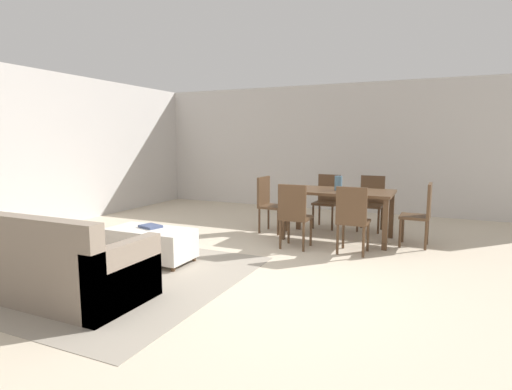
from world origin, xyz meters
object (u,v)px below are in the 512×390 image
at_px(dining_chair_head_east, 421,211).
at_px(dining_chair_far_right, 371,200).
at_px(dining_chair_near_right, 352,216).
at_px(dining_chair_head_west, 269,201).
at_px(couch, 40,265).
at_px(ottoman_table, 151,243).
at_px(book_on_ottoman, 151,226).
at_px(vase_centerpiece, 338,183).
at_px(dining_chair_near_left, 294,212).
at_px(dining_table, 338,196).
at_px(dining_chair_far_left, 327,198).

bearing_deg(dining_chair_head_east, dining_chair_far_right, 134.33).
height_order(dining_chair_near_right, dining_chair_head_west, same).
bearing_deg(dining_chair_head_west, dining_chair_head_east, 0.17).
bearing_deg(dining_chair_head_east, couch, -133.88).
relative_size(ottoman_table, dining_chair_far_right, 1.18).
relative_size(ottoman_table, book_on_ottoman, 4.17).
height_order(dining_chair_far_right, vase_centerpiece, vase_centerpiece).
height_order(dining_chair_near_left, vase_centerpiece, vase_centerpiece).
bearing_deg(couch, dining_table, 58.18).
relative_size(ottoman_table, dining_chair_near_right, 1.18).
bearing_deg(dining_chair_far_right, vase_centerpiece, -113.69).
xyz_separation_m(couch, dining_chair_head_west, (1.01, 3.49, 0.23)).
height_order(couch, dining_chair_near_left, dining_chair_near_left).
distance_m(dining_chair_near_left, dining_chair_head_west, 1.12).
xyz_separation_m(dining_chair_near_left, dining_chair_far_left, (0.05, 1.64, 0.00)).
distance_m(dining_chair_far_right, dining_chair_head_east, 1.18).
bearing_deg(dining_chair_head_west, ottoman_table, -108.18).
bearing_deg(dining_chair_far_left, dining_chair_head_west, -135.07).
height_order(ottoman_table, book_on_ottoman, book_on_ottoman).
relative_size(dining_chair_far_left, dining_chair_head_west, 1.00).
bearing_deg(dining_chair_far_right, dining_chair_near_left, -115.03).
height_order(dining_chair_far_left, vase_centerpiece, vase_centerpiece).
distance_m(dining_chair_head_west, vase_centerpiece, 1.21).
bearing_deg(dining_chair_far_right, book_on_ottoman, -127.73).
relative_size(dining_chair_far_right, dining_chair_head_west, 1.00).
xyz_separation_m(dining_chair_far_left, dining_chair_head_west, (-0.79, -0.79, 0.00)).
relative_size(dining_table, dining_chair_near_left, 1.78).
xyz_separation_m(dining_chair_near_left, dining_chair_head_west, (-0.74, 0.85, 0.00)).
bearing_deg(dining_chair_near_left, couch, -123.46).
bearing_deg(vase_centerpiece, dining_table, 121.45).
height_order(ottoman_table, dining_chair_near_right, dining_chair_near_right).
distance_m(couch, dining_chair_far_left, 4.64).
xyz_separation_m(dining_chair_near_right, vase_centerpiece, (-0.38, 0.79, 0.35)).
distance_m(dining_chair_far_right, book_on_ottoman, 3.73).
relative_size(dining_chair_near_left, dining_chair_head_east, 1.00).
xyz_separation_m(dining_chair_far_left, dining_chair_far_right, (0.74, 0.06, 0.00)).
distance_m(dining_chair_near_left, dining_chair_near_right, 0.80).
bearing_deg(dining_table, ottoman_table, -130.83).
bearing_deg(dining_chair_head_east, dining_chair_near_right, -135.47).
height_order(dining_table, dining_chair_head_west, dining_chair_head_west).
height_order(couch, book_on_ottoman, couch).
xyz_separation_m(ottoman_table, dining_chair_head_east, (3.06, 2.17, 0.28)).
bearing_deg(dining_table, dining_chair_far_left, 114.74).
relative_size(dining_chair_near_left, dining_chair_far_right, 1.00).
bearing_deg(couch, dining_chair_head_east, 46.12).
bearing_deg(dining_chair_head_west, dining_table, -0.11).
distance_m(ottoman_table, book_on_ottoman, 0.21).
relative_size(ottoman_table, dining_chair_far_left, 1.18).
distance_m(dining_chair_near_right, dining_chair_head_west, 1.73).
distance_m(dining_chair_far_left, dining_chair_head_east, 1.75).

